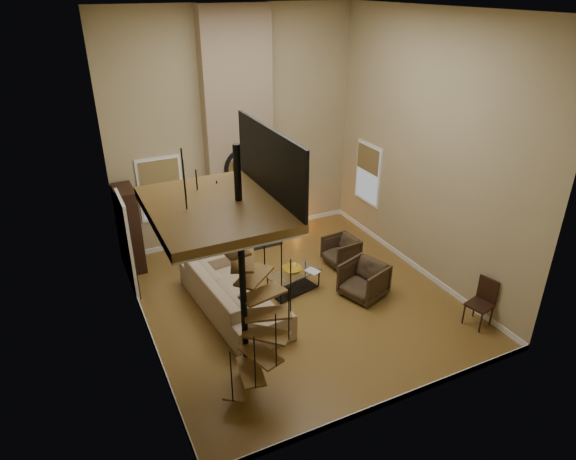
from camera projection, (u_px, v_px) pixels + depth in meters
name	position (u px, v px, depth m)	size (l,w,h in m)	color
ground	(296.00, 298.00, 10.43)	(6.00, 6.50, 0.01)	olive
back_wall	(236.00, 130.00, 11.82)	(6.00, 0.02, 5.50)	tan
front_wall	(409.00, 250.00, 6.58)	(6.00, 0.02, 5.50)	tan
left_wall	(130.00, 201.00, 8.04)	(0.02, 6.50, 5.50)	tan
right_wall	(427.00, 151.00, 10.36)	(0.02, 6.50, 5.50)	tan
ceiling	(299.00, 9.00, 7.97)	(6.00, 6.50, 0.01)	silver
baseboard_back	(241.00, 232.00, 13.01)	(6.00, 0.02, 0.12)	white
baseboard_front	(390.00, 402.00, 7.79)	(6.00, 0.02, 0.12)	white
baseboard_left	(151.00, 335.00, 9.24)	(0.02, 6.50, 0.12)	white
baseboard_right	(413.00, 264.00, 11.56)	(0.02, 6.50, 0.12)	white
chimney_breast	(238.00, 132.00, 11.67)	(1.60, 0.38, 5.50)	#977F62
hearth	(250.00, 245.00, 12.49)	(1.50, 0.60, 0.04)	black
firebox	(245.00, 221.00, 12.49)	(0.95, 0.02, 0.72)	black
mantel	(245.00, 200.00, 12.16)	(1.70, 0.18, 0.06)	white
mirror_frame	(243.00, 168.00, 11.85)	(0.94, 0.94, 0.10)	black
mirror_disc	(243.00, 167.00, 11.86)	(0.80, 0.80, 0.01)	white
vase_left	(223.00, 197.00, 11.91)	(0.24, 0.24, 0.25)	black
vase_right	(267.00, 190.00, 12.36)	(0.20, 0.20, 0.21)	#185054
window_back	(161.00, 188.00, 11.57)	(1.02, 0.06, 1.52)	white
window_right	(368.00, 173.00, 12.46)	(0.06, 1.02, 1.52)	white
entry_door	(128.00, 246.00, 10.27)	(0.10, 1.05, 2.16)	white
loft	(222.00, 203.00, 6.74)	(1.70, 2.20, 1.09)	brown
spiral_stair	(244.00, 289.00, 7.50)	(1.47, 1.47, 4.06)	black
hutch	(129.00, 229.00, 11.16)	(0.41, 0.87, 1.95)	black
sofa	(232.00, 293.00, 9.89)	(2.94, 1.15, 0.86)	tan
armchair_near	(343.00, 250.00, 11.55)	(0.69, 0.71, 0.65)	#3E2D1C
armchair_far	(366.00, 279.00, 10.43)	(0.81, 0.83, 0.76)	#3E2D1C
coffee_table	(294.00, 279.00, 10.54)	(1.20, 0.80, 0.43)	silver
bowl	(293.00, 270.00, 10.49)	(0.41, 0.41, 0.10)	gold
book	(312.00, 272.00, 10.48)	(0.22, 0.29, 0.03)	gray
floor_lamp	(190.00, 216.00, 10.70)	(0.39, 0.39, 1.71)	black
accent_lamp	(297.00, 218.00, 13.33)	(0.15, 0.15, 0.53)	orange
side_chair	(483.00, 300.00, 9.45)	(0.52, 0.50, 0.93)	black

